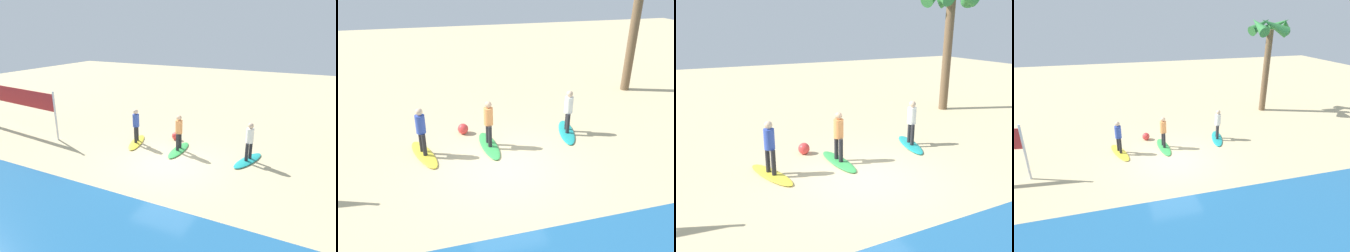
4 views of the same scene
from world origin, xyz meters
The scene contains 9 objects.
ground_plane centered at (0.00, 0.00, 0.00)m, with size 60.00×60.00×0.00m, color #CCB789.
surfboard_teal centered at (-2.99, -1.73, 0.04)m, with size 2.10×0.56×0.09m, color teal.
surfer_teal centered at (-2.99, -1.73, 1.04)m, with size 0.32×0.45×1.64m.
surfboard_green centered at (0.15, -1.45, 0.04)m, with size 2.10×0.56×0.09m, color green.
surfer_green centered at (0.15, -1.45, 1.04)m, with size 0.32×0.46×1.64m.
surfboard_yellow centered at (2.43, -1.41, 0.04)m, with size 2.10×0.56×0.09m, color yellow.
surfer_yellow centered at (2.43, -1.41, 1.04)m, with size 0.32×0.45×1.64m.
palm_tree centered at (-8.15, -5.71, 5.27)m, with size 2.88×3.03×6.57m.
beach_ball centered at (0.89, -2.72, 0.20)m, with size 0.41×0.41×0.41m, color #E53838.
Camera 4 is at (2.74, 11.60, 6.58)m, focal length 29.80 mm.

